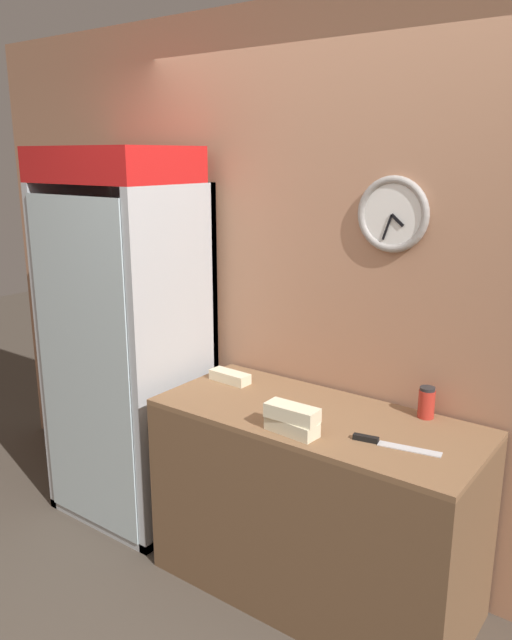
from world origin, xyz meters
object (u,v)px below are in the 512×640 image
sandwich_flat_left (230,377)px  chefs_knife (384,443)px  sandwich_stack_middle (292,413)px  beverage_cooler (132,322)px  condiment_jar (427,403)px  sandwich_stack_bottom (292,426)px

sandwich_flat_left → chefs_knife: bearing=-11.7°
sandwich_stack_middle → beverage_cooler: bearing=167.2°
chefs_knife → condiment_jar: bearing=84.8°
condiment_jar → chefs_knife: bearing=-95.2°
sandwich_stack_bottom → chefs_knife: (0.35, 0.13, -0.02)m
beverage_cooler → sandwich_flat_left: size_ratio=9.39×
beverage_cooler → chefs_knife: beverage_cooler is taller
beverage_cooler → sandwich_stack_bottom: 1.28m
beverage_cooler → sandwich_stack_middle: bearing=-12.8°
beverage_cooler → condiment_jar: size_ratio=14.72×
beverage_cooler → sandwich_flat_left: beverage_cooler is taller
beverage_cooler → sandwich_stack_middle: 1.27m
condiment_jar → beverage_cooler: bearing=-173.0°
condiment_jar → sandwich_stack_middle: bearing=-128.7°
sandwich_stack_bottom → condiment_jar: bearing=51.3°
sandwich_stack_bottom → sandwich_stack_middle: bearing=0.0°
sandwich_stack_bottom → sandwich_stack_middle: sandwich_stack_middle is taller
sandwich_stack_bottom → sandwich_stack_middle: size_ratio=1.02×
beverage_cooler → condiment_jar: (1.62, 0.20, -0.15)m
sandwich_stack_middle → condiment_jar: size_ratio=1.63×
sandwich_stack_bottom → condiment_jar: size_ratio=1.67×
chefs_knife → condiment_jar: (0.03, 0.35, 0.06)m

